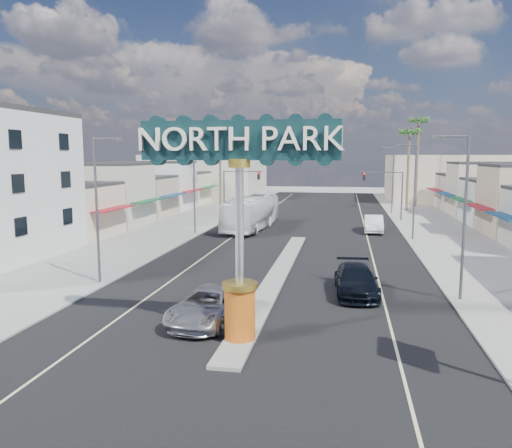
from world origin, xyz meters
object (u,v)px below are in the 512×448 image
at_px(streetlight_r_mid, 413,186).
at_px(palm_right_far, 419,126).
at_px(streetlight_l_mid, 196,184).
at_px(suv_right, 356,280).
at_px(streetlight_r_far, 392,177).
at_px(city_bus, 252,213).
at_px(streetlight_l_far, 241,176).
at_px(car_parked_right, 374,224).
at_px(traffic_signal_right, 387,186).
at_px(suv_left, 209,305).
at_px(traffic_signal_left, 238,184).
at_px(palm_right_mid, 409,136).
at_px(streetlight_r_near, 462,209).
at_px(palm_left_far, 220,129).
at_px(gateway_sign, 239,204).
at_px(car_parked_left, 248,225).
at_px(streetlight_l_near, 99,203).

distance_m(streetlight_r_mid, palm_right_far, 33.14).
distance_m(streetlight_l_mid, suv_right, 25.32).
height_order(streetlight_r_far, city_bus, streetlight_r_far).
bearing_deg(streetlight_r_far, city_bus, -132.46).
relative_size(streetlight_l_far, car_parked_right, 1.68).
distance_m(traffic_signal_right, suv_left, 41.39).
distance_m(traffic_signal_left, streetlight_r_mid, 24.11).
xyz_separation_m(traffic_signal_left, palm_right_mid, (22.18, 12.01, 6.33)).
bearing_deg(traffic_signal_left, palm_right_mid, 28.42).
bearing_deg(streetlight_r_far, palm_right_mid, 57.31).
height_order(streetlight_r_near, palm_left_far, palm_left_far).
xyz_separation_m(streetlight_r_near, palm_right_far, (4.57, 52.00, 7.32)).
distance_m(streetlight_l_mid, suv_left, 27.38).
bearing_deg(streetlight_l_far, gateway_sign, -78.22).
relative_size(traffic_signal_right, city_bus, 0.46).
bearing_deg(city_bus, palm_left_far, 120.44).
bearing_deg(suv_right, car_parked_right, 80.95).
bearing_deg(streetlight_r_mid, streetlight_l_far, 133.48).
bearing_deg(traffic_signal_left, streetlight_r_mid, -35.50).
distance_m(streetlight_l_mid, palm_right_far, 41.53).
bearing_deg(car_parked_right, car_parked_left, -167.43).
distance_m(streetlight_l_mid, palm_left_far, 21.16).
bearing_deg(city_bus, suv_right, -61.17).
height_order(streetlight_r_mid, palm_right_mid, palm_right_mid).
relative_size(traffic_signal_left, streetlight_l_far, 0.67).
distance_m(gateway_sign, palm_left_far, 50.06).
relative_size(traffic_signal_right, palm_left_far, 0.46).
bearing_deg(streetlight_l_near, car_parked_right, 54.32).
height_order(palm_right_mid, palm_right_far, palm_right_far).
xyz_separation_m(gateway_sign, suv_right, (5.01, 8.40, -5.10)).
xyz_separation_m(gateway_sign, streetlight_l_far, (-10.43, 50.02, -0.86)).
height_order(gateway_sign, streetlight_r_near, gateway_sign).
distance_m(streetlight_l_mid, streetlight_r_far, 30.32).
relative_size(palm_left_far, palm_right_far, 0.93).
height_order(suv_right, car_parked_right, car_parked_right).
bearing_deg(car_parked_left, suv_left, -89.69).
relative_size(traffic_signal_left, suv_left, 1.03).
distance_m(streetlight_r_near, streetlight_r_mid, 20.00).
height_order(streetlight_r_far, car_parked_left, streetlight_r_far).
height_order(streetlight_r_near, suv_right, streetlight_r_near).
xyz_separation_m(streetlight_r_near, streetlight_r_far, (0.00, 42.00, 0.00)).
distance_m(traffic_signal_left, city_bus, 10.48).
bearing_deg(streetlight_l_mid, car_parked_left, 22.22).
distance_m(streetlight_r_mid, suv_left, 28.87).
bearing_deg(car_parked_left, palm_left_far, 105.75).
bearing_deg(palm_left_far, palm_right_far, 23.20).
xyz_separation_m(streetlight_l_near, streetlight_r_near, (20.87, 0.00, 0.00)).
bearing_deg(streetlight_r_near, streetlight_l_far, 116.42).
bearing_deg(traffic_signal_left, gateway_sign, -77.67).
relative_size(streetlight_l_near, streetlight_l_mid, 1.00).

